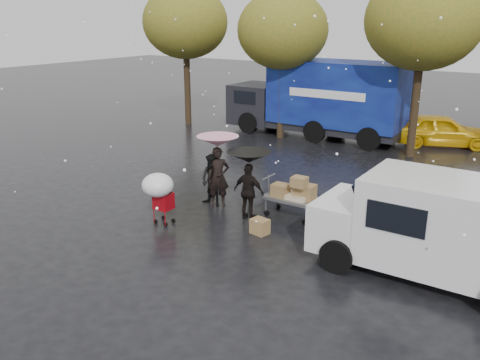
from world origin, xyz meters
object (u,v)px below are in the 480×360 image
Objects in this scene: yellow_taxi at (441,130)px; person_pink at (218,177)px; shopping_cart at (159,188)px; white_van at (438,227)px; vendor_cart at (294,193)px; person_black at (249,192)px; blue_truck at (320,99)px.

person_pink is at bearing 138.97° from yellow_taxi.
yellow_taxi is (4.12, 13.32, -0.37)m from shopping_cart.
white_van reaches higher than person_pink.
yellow_taxi is at bearing 72.81° from shopping_cart.
person_pink reaches higher than shopping_cart.
white_van is at bearing -17.85° from vendor_cart.
yellow_taxi is at bearing 102.59° from white_van.
white_van is (5.10, -0.56, 0.37)m from person_black.
yellow_taxi is at bearing -103.54° from person_black.
shopping_cart is at bearing -137.75° from vendor_cart.
yellow_taxi is at bearing 82.71° from vendor_cart.
person_black reaches higher than vendor_cart.
person_black is 1.05× the size of vendor_cart.
blue_truck reaches higher than person_pink.
shopping_cart is (-0.42, -2.09, 0.18)m from person_pink.
shopping_cart is (-2.73, -2.48, 0.34)m from vendor_cart.
shopping_cart is at bearing -170.36° from white_van.
person_pink reaches higher than person_black.
person_pink is 0.36× the size of white_van.
person_black is 0.32× the size of white_van.
shopping_cart is 6.93m from white_van.
person_black is 2.45m from shopping_cart.
blue_truck reaches higher than person_black.
vendor_cart is 0.18× the size of blue_truck.
yellow_taxi is (2.39, 11.60, -0.10)m from person_black.
blue_truck is at bearing -76.92° from person_black.
white_van reaches higher than person_black.
blue_truck is 2.03× the size of yellow_taxi.
blue_truck is at bearing 60.83° from person_pink.
shopping_cart is at bearing 140.01° from yellow_taxi.
person_black is 1.26m from vendor_cart.
vendor_cart is 0.37× the size of yellow_taxi.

